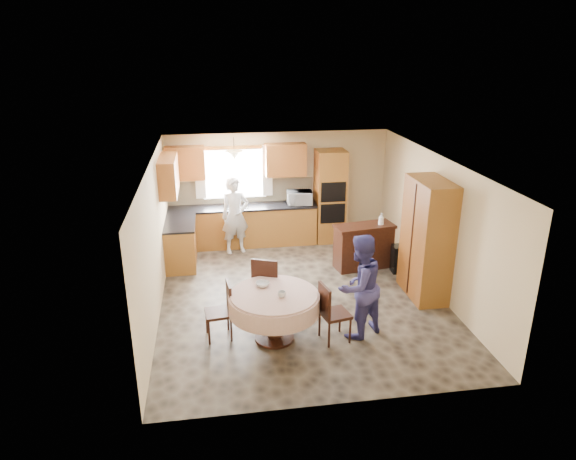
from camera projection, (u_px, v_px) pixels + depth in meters
The scene contains 36 objects.
floor at pixel (301, 296), 9.39m from camera, with size 5.00×6.00×0.01m, color brown.
ceiling at pixel (302, 162), 8.53m from camera, with size 5.00×6.00×0.01m, color white.
wall_back at pixel (278, 187), 11.74m from camera, with size 5.00×0.02×2.50m, color #CDB483.
wall_front at pixel (345, 318), 6.18m from camera, with size 5.00×0.02×2.50m, color #CDB483.
wall_left at pixel (155, 240), 8.60m from camera, with size 0.02×6.00×2.50m, color #CDB483.
wall_right at pixel (437, 225), 9.32m from camera, with size 0.02×6.00×2.50m, color #CDB483.
window at pixel (234, 174), 11.46m from camera, with size 1.40×0.03×1.10m, color white.
curtain_left at pixel (200, 173), 11.29m from camera, with size 0.22×0.02×1.15m, color white.
curtain_right at pixel (267, 171), 11.50m from camera, with size 0.22×0.02×1.15m, color white.
base_cab_back at pixel (243, 226), 11.62m from camera, with size 3.30×0.60×0.88m, color #BA7E31.
counter_back at pixel (242, 207), 11.46m from camera, with size 3.30×0.64×0.04m, color black.
base_cab_left at pixel (181, 244), 10.59m from camera, with size 0.60×1.20×0.88m, color #BA7E31.
counter_left at pixel (179, 223), 10.43m from camera, with size 0.64×1.20×0.04m, color black.
backsplash at pixel (241, 191), 11.63m from camera, with size 3.30×0.02×0.55m, color #C0AF87.
wall_cab_left at pixel (185, 163), 11.06m from camera, with size 0.85×0.33×0.72m, color #C96A32.
wall_cab_right at pixel (286, 160), 11.38m from camera, with size 0.90×0.33×0.72m, color #C96A32.
wall_cab_side at pixel (168, 175), 10.06m from camera, with size 0.33×1.20×0.72m, color #C96A32.
oven_tower at pixel (330, 196), 11.68m from camera, with size 0.66×0.62×2.12m, color #BA7E31.
oven_upper at pixel (333, 192), 11.33m from camera, with size 0.56×0.01×0.45m, color black.
oven_lower at pixel (333, 214), 11.50m from camera, with size 0.56×0.01×0.45m, color black.
pendant at pixel (234, 155), 10.83m from camera, with size 0.36×0.36×0.18m, color beige.
sideboard at pixel (363, 248), 10.45m from camera, with size 1.21×0.50×0.86m, color #3B1B10.
space_heater at pixel (402, 259), 10.29m from camera, with size 0.41×0.29×0.56m, color black.
cupboard at pixel (427, 239), 9.09m from camera, with size 0.57×1.13×2.17m, color #BA7E31.
dining_table at pixel (274, 304), 7.83m from camera, with size 1.39×1.39×0.79m.
chair_left at pixel (223, 308), 7.94m from camera, with size 0.44×0.44×0.92m.
chair_back at pixel (267, 284), 8.53m from camera, with size 0.61×0.61×1.08m.
chair_right at pixel (331, 310), 7.83m from camera, with size 0.49×0.49×0.96m.
framed_picture at pixel (421, 199), 9.85m from camera, with size 0.06×0.52×0.43m.
microwave at pixel (299, 198), 11.54m from camera, with size 0.55×0.37×0.31m, color silver.
person_sink at pixel (235, 216), 11.08m from camera, with size 0.61×0.40×1.68m, color silver.
person_dining at pixel (359, 286), 7.89m from camera, with size 0.82×0.64×1.68m, color #3C387A.
bowl_sideboard at pixel (355, 227), 10.27m from camera, with size 0.21×0.21×0.05m, color #B2B2B2.
bottle_sideboard at pixel (381, 220), 10.30m from camera, with size 0.11×0.11×0.29m, color silver.
cup_table at pixel (282, 294), 7.64m from camera, with size 0.12×0.12×0.09m, color #B2B2B2.
bowl_table at pixel (262, 284), 7.99m from camera, with size 0.22×0.22×0.07m, color #B2B2B2.
Camera 1 is at (-1.51, -8.26, 4.39)m, focal length 32.00 mm.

